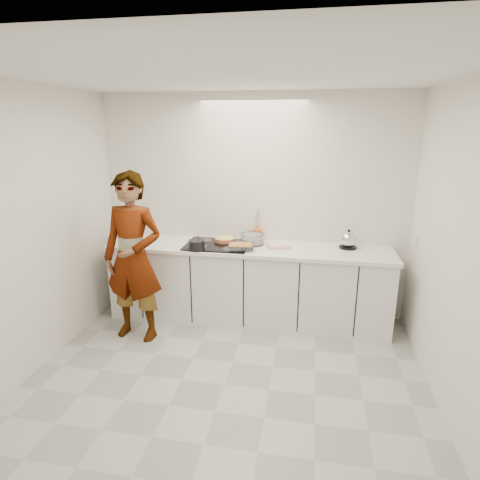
% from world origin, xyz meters
% --- Properties ---
extents(floor, '(3.60, 3.20, 0.00)m').
position_xyz_m(floor, '(0.00, 0.00, 0.00)').
color(floor, '#B7B7B5').
rests_on(floor, ground).
extents(ceiling, '(3.60, 3.20, 0.00)m').
position_xyz_m(ceiling, '(0.00, 0.00, 2.60)').
color(ceiling, white).
rests_on(ceiling, wall_back).
extents(wall_back, '(3.60, 0.00, 2.60)m').
position_xyz_m(wall_back, '(0.00, 1.60, 1.30)').
color(wall_back, silver).
rests_on(wall_back, ground).
extents(wall_front, '(3.60, 0.00, 2.60)m').
position_xyz_m(wall_front, '(0.00, -1.60, 1.30)').
color(wall_front, silver).
rests_on(wall_front, ground).
extents(wall_left, '(0.00, 3.20, 2.60)m').
position_xyz_m(wall_left, '(-1.80, 0.00, 1.30)').
color(wall_left, silver).
rests_on(wall_left, ground).
extents(wall_right, '(0.02, 3.20, 2.60)m').
position_xyz_m(wall_right, '(1.80, 0.02, 1.30)').
color(wall_right, silver).
rests_on(wall_right, ground).
extents(base_cabinets, '(3.20, 0.58, 0.87)m').
position_xyz_m(base_cabinets, '(0.00, 1.28, 0.43)').
color(base_cabinets, white).
rests_on(base_cabinets, floor).
extents(countertop, '(3.24, 0.64, 0.04)m').
position_xyz_m(countertop, '(0.00, 1.28, 0.89)').
color(countertop, white).
rests_on(countertop, base_cabinets).
extents(hob, '(0.72, 0.54, 0.01)m').
position_xyz_m(hob, '(-0.35, 1.26, 0.92)').
color(hob, black).
rests_on(hob, countertop).
extents(tart_dish, '(0.27, 0.27, 0.04)m').
position_xyz_m(tart_dish, '(-0.29, 1.40, 0.95)').
color(tart_dish, '#B96440').
rests_on(tart_dish, hob).
extents(saucepan, '(0.21, 0.21, 0.17)m').
position_xyz_m(saucepan, '(-0.53, 1.04, 0.97)').
color(saucepan, black).
rests_on(saucepan, hob).
extents(baking_dish, '(0.30, 0.24, 0.05)m').
position_xyz_m(baking_dish, '(-0.06, 1.14, 0.95)').
color(baking_dish, silver).
rests_on(baking_dish, hob).
extents(mixing_bowl, '(0.35, 0.35, 0.13)m').
position_xyz_m(mixing_bowl, '(0.03, 1.38, 0.97)').
color(mixing_bowl, silver).
rests_on(mixing_bowl, countertop).
extents(tea_towel, '(0.28, 0.24, 0.04)m').
position_xyz_m(tea_towel, '(0.35, 1.30, 0.93)').
color(tea_towel, white).
rests_on(tea_towel, countertop).
extents(kettle, '(0.21, 0.21, 0.22)m').
position_xyz_m(kettle, '(1.11, 1.42, 1.00)').
color(kettle, black).
rests_on(kettle, countertop).
extents(utensil_crock, '(0.14, 0.14, 0.14)m').
position_xyz_m(utensil_crock, '(0.07, 1.54, 0.98)').
color(utensil_crock, orange).
rests_on(utensil_crock, countertop).
extents(cook, '(0.70, 0.49, 1.80)m').
position_xyz_m(cook, '(-1.12, 0.69, 0.90)').
color(cook, white).
rests_on(cook, floor).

